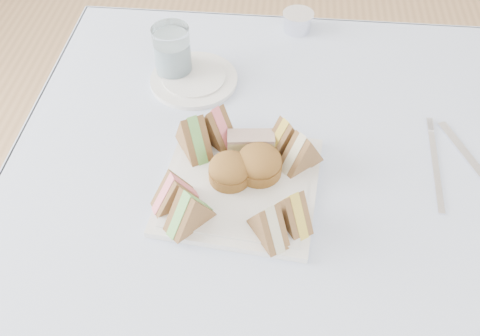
{
  "coord_description": "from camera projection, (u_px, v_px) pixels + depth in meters",
  "views": [
    {
      "loc": [
        -0.04,
        -0.59,
        1.45
      ],
      "look_at": [
        -0.09,
        -0.02,
        0.8
      ],
      "focal_mm": 40.0,
      "sensor_mm": 36.0,
      "label": 1
    }
  ],
  "objects": [
    {
      "name": "sandwich_fl_b",
      "position": [
        189.0,
        208.0,
        0.82
      ],
      "size": [
        0.08,
        0.09,
        0.07
      ],
      "primitive_type": null,
      "rotation": [
        0.0,
        0.0,
        0.83
      ],
      "color": "#8E5A3B",
      "rests_on": "serving_plate"
    },
    {
      "name": "side_plate",
      "position": [
        194.0,
        80.0,
        1.09
      ],
      "size": [
        0.2,
        0.2,
        0.01
      ],
      "primitive_type": "cylinder",
      "rotation": [
        0.0,
        0.0,
        -0.16
      ],
      "color": "silver",
      "rests_on": "tablecloth"
    },
    {
      "name": "sandwich_fr_b",
      "position": [
        268.0,
        221.0,
        0.81
      ],
      "size": [
        0.07,
        0.08,
        0.07
      ],
      "primitive_type": null,
      "rotation": [
        0.0,
        0.0,
        -0.96
      ],
      "color": "#8E5A3B",
      "rests_on": "serving_plate"
    },
    {
      "name": "fork",
      "position": [
        436.0,
        170.0,
        0.93
      ],
      "size": [
        0.02,
        0.19,
        0.0
      ],
      "primitive_type": "cube",
      "rotation": [
        0.0,
        0.0,
        -0.05
      ],
      "color": "silver",
      "rests_on": "tablecloth"
    },
    {
      "name": "sandwich_br_a",
      "position": [
        302.0,
        150.0,
        0.9
      ],
      "size": [
        0.08,
        0.08,
        0.07
      ],
      "primitive_type": null,
      "rotation": [
        0.0,
        0.0,
        -2.4
      ],
      "color": "#8E5A3B",
      "rests_on": "serving_plate"
    },
    {
      "name": "sandwich_fr_a",
      "position": [
        292.0,
        208.0,
        0.82
      ],
      "size": [
        0.07,
        0.08,
        0.07
      ],
      "primitive_type": null,
      "rotation": [
        0.0,
        0.0,
        -0.96
      ],
      "color": "#8E5A3B",
      "rests_on": "serving_plate"
    },
    {
      "name": "sandwich_br_b",
      "position": [
        285.0,
        135.0,
        0.93
      ],
      "size": [
        0.08,
        0.08,
        0.07
      ],
      "primitive_type": null,
      "rotation": [
        0.0,
        0.0,
        -2.47
      ],
      "color": "#8E5A3B",
      "rests_on": "serving_plate"
    },
    {
      "name": "scone_right",
      "position": [
        259.0,
        163.0,
        0.9
      ],
      "size": [
        0.09,
        0.09,
        0.05
      ],
      "primitive_type": "cylinder",
      "rotation": [
        0.0,
        0.0,
        0.14
      ],
      "color": "brown",
      "rests_on": "serving_plate"
    },
    {
      "name": "water_glass",
      "position": [
        172.0,
        52.0,
        1.07
      ],
      "size": [
        0.08,
        0.08,
        0.11
      ],
      "primitive_type": "cylinder",
      "rotation": [
        0.0,
        0.0,
        0.12
      ],
      "color": "white",
      "rests_on": "tablecloth"
    },
    {
      "name": "serving_plate",
      "position": [
        240.0,
        185.0,
        0.9
      ],
      "size": [
        0.28,
        0.28,
        0.01
      ],
      "primitive_type": "cube",
      "rotation": [
        0.0,
        0.0,
        -0.09
      ],
      "color": "silver",
      "rests_on": "tablecloth"
    },
    {
      "name": "knife",
      "position": [
        471.0,
        161.0,
        0.95
      ],
      "size": [
        0.09,
        0.19,
        0.0
      ],
      "primitive_type": "cube",
      "rotation": [
        0.0,
        0.0,
        0.38
      ],
      "color": "silver",
      "rests_on": "tablecloth"
    },
    {
      "name": "sandwich_fl_a",
      "position": [
        174.0,
        190.0,
        0.85
      ],
      "size": [
        0.08,
        0.07,
        0.07
      ],
      "primitive_type": null,
      "rotation": [
        0.0,
        0.0,
        0.55
      ],
      "color": "#8E5A3B",
      "rests_on": "serving_plate"
    },
    {
      "name": "tea_strainer",
      "position": [
        298.0,
        22.0,
        1.2
      ],
      "size": [
        0.08,
        0.08,
        0.04
      ],
      "primitive_type": "cylinder",
      "rotation": [
        0.0,
        0.0,
        -0.15
      ],
      "color": "silver",
      "rests_on": "tablecloth"
    },
    {
      "name": "sandwich_bl_b",
      "position": [
        216.0,
        124.0,
        0.94
      ],
      "size": [
        0.09,
        0.09,
        0.08
      ],
      "primitive_type": null,
      "rotation": [
        0.0,
        0.0,
        2.42
      ],
      "color": "#8E5A3B",
      "rests_on": "serving_plate"
    },
    {
      "name": "tablecloth",
      "position": [
        293.0,
        185.0,
        0.92
      ],
      "size": [
        1.02,
        1.02,
        0.01
      ],
      "primitive_type": "cube",
      "color": "silver",
      "rests_on": "table"
    },
    {
      "name": "scone_left",
      "position": [
        230.0,
        170.0,
        0.89
      ],
      "size": [
        0.08,
        0.08,
        0.05
      ],
      "primitive_type": "cylinder",
      "rotation": [
        0.0,
        0.0,
        -0.11
      ],
      "color": "brown",
      "rests_on": "serving_plate"
    },
    {
      "name": "table",
      "position": [
        280.0,
        291.0,
        1.2
      ],
      "size": [
        0.9,
        0.9,
        0.74
      ],
      "primitive_type": "cube",
      "color": "brown",
      "rests_on": "floor"
    },
    {
      "name": "pastry_slice",
      "position": [
        251.0,
        143.0,
        0.94
      ],
      "size": [
        0.09,
        0.04,
        0.04
      ],
      "primitive_type": "cube",
      "rotation": [
        0.0,
        0.0,
        0.11
      ],
      "color": "tan",
      "rests_on": "serving_plate"
    },
    {
      "name": "sandwich_bl_a",
      "position": [
        193.0,
        134.0,
        0.92
      ],
      "size": [
        0.08,
        0.1,
        0.08
      ],
      "primitive_type": null,
      "rotation": [
        0.0,
        0.0,
        2.1
      ],
      "color": "#8E5A3B",
      "rests_on": "serving_plate"
    }
  ]
}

